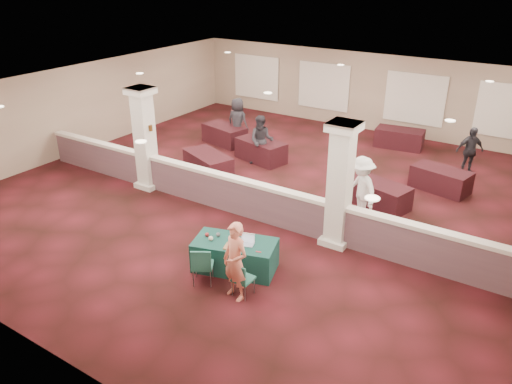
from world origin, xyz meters
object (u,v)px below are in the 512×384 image
Objects in this scene: far_table_front_left at (208,164)px; far_table_back_left at (224,135)px; attendee_c at (470,151)px; far_table_front_center at (261,151)px; attendee_a at (262,141)px; near_table at (235,255)px; woman at (235,262)px; conf_chair_side at (202,263)px; far_table_back_center at (399,138)px; attendee_d at (238,121)px; far_table_back_right at (441,180)px; far_table_front_right at (379,194)px; conf_chair_main at (241,277)px; attendee_b at (361,189)px.

far_table_front_left reaches higher than far_table_back_left.
far_table_front_left is 8.75m from attendee_c.
attendee_a is at bearing -54.98° from far_table_front_center.
near_table is 1.20m from woman.
near_table is at bearing 44.22° from conf_chair_side.
attendee_d reaches higher than far_table_back_center.
attendee_c is (8.73, 1.92, 0.46)m from far_table_back_left.
far_table_front_right is at bearing -120.19° from far_table_back_right.
near_table is at bearing -46.08° from far_table_front_left.
attendee_d is (-5.03, 7.37, 0.54)m from near_table.
attendee_a is (-2.78, 6.85, 0.34)m from conf_chair_side.
far_table_back_left is 0.75m from attendee_d.
conf_chair_side reaches higher than far_table_back_right.
conf_chair_side is at bearing -111.11° from far_table_back_right.
far_table_front_left reaches higher than far_table_front_right.
conf_chair_main is 0.47× the size of far_table_back_right.
far_table_back_right is (2.86, 7.14, -0.01)m from near_table.
far_table_back_right is at bearing 0.46° from far_table_back_left.
near_table is at bearing -92.65° from far_table_back_center.
woman reaches higher than far_table_front_center.
attendee_c is at bearing 77.62° from far_table_back_right.
woman is (0.63, -0.87, 0.52)m from near_table.
conf_chair_main is at bearing -105.09° from far_table_back_right.
far_table_back_right is 0.98× the size of attendee_a.
far_table_back_right is 6.03m from attendee_a.
near_table is 7.06m from far_table_front_center.
woman is 0.96× the size of far_table_front_center.
far_table_front_left is at bearing 117.31° from near_table.
far_table_back_left is (-1.44, 2.90, -0.01)m from far_table_front_left.
woman reaches higher than near_table.
near_table is 8.94m from attendee_d.
conf_chair_main is 10.13m from attendee_c.
conf_chair_main is at bearing 52.15° from woman.
far_table_back_center is at bearing 133.65° from attendee_b.
woman reaches higher than far_table_back_center.
far_table_front_left is 7.50m from far_table_back_right.
attendee_a is (-4.65, 0.92, 0.53)m from far_table_front_right.
attendee_b is at bearing -3.12° from far_table_front_left.
far_table_back_left is (-5.46, 7.07, -0.00)m from near_table.
attendee_c is at bearing 53.41° from near_table.
conf_chair_side is at bearing -172.26° from conf_chair_main.
attendee_a reaches higher than far_table_back_right.
near_table is at bearing -86.96° from attendee_a.
far_table_front_center reaches higher than far_table_front_right.
far_table_front_center is 0.99× the size of attendee_b.
far_table_back_left is at bearing 116.43° from far_table_front_left.
far_table_front_center reaches higher than far_table_back_right.
far_table_back_left is (-2.21, 0.80, -0.01)m from far_table_front_center.
far_table_front_center is 5.55m from far_table_back_center.
attendee_d is at bearing 120.65° from attendee_a.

